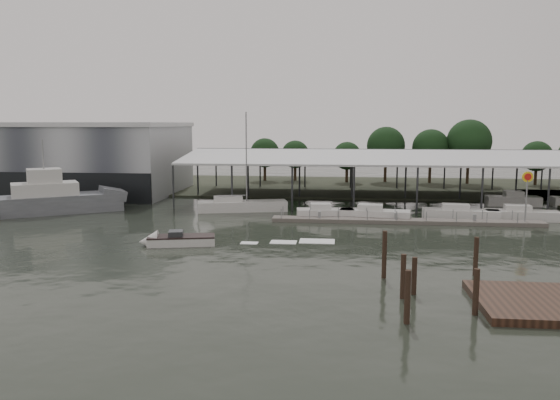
# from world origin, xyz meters

# --- Properties ---
(ground) EXTENTS (200.00, 200.00, 0.00)m
(ground) POSITION_xyz_m (0.00, 0.00, 0.00)
(ground) COLOR #232921
(ground) RESTS_ON ground
(land_strip_far) EXTENTS (140.00, 30.00, 0.30)m
(land_strip_far) POSITION_xyz_m (0.00, 42.00, 0.10)
(land_strip_far) COLOR #363C2D
(land_strip_far) RESTS_ON ground
(land_strip_west) EXTENTS (20.00, 40.00, 0.30)m
(land_strip_west) POSITION_xyz_m (-40.00, 30.00, 0.10)
(land_strip_west) COLOR #363C2D
(land_strip_west) RESTS_ON ground
(storage_warehouse) EXTENTS (24.50, 20.50, 10.50)m
(storage_warehouse) POSITION_xyz_m (-28.00, 29.94, 5.29)
(storage_warehouse) COLOR #A4A9AE
(storage_warehouse) RESTS_ON ground
(covered_boat_shed) EXTENTS (58.24, 24.00, 6.96)m
(covered_boat_shed) POSITION_xyz_m (17.00, 28.00, 6.13)
(covered_boat_shed) COLOR silver
(covered_boat_shed) RESTS_ON ground
(trawler_dock) EXTENTS (3.00, 18.00, 0.50)m
(trawler_dock) POSITION_xyz_m (-30.00, 14.00, 0.25)
(trawler_dock) COLOR #5F5953
(trawler_dock) RESTS_ON ground
(floating_dock) EXTENTS (28.00, 2.00, 1.40)m
(floating_dock) POSITION_xyz_m (15.00, 10.00, 0.20)
(floating_dock) COLOR #5F5953
(floating_dock) RESTS_ON ground
(shell_fuel_sign) EXTENTS (1.10, 0.18, 5.55)m
(shell_fuel_sign) POSITION_xyz_m (27.00, 9.99, 3.93)
(shell_fuel_sign) COLOR gray
(shell_fuel_sign) RESTS_ON ground
(grey_trawler) EXTENTS (15.37, 12.20, 8.84)m
(grey_trawler) POSITION_xyz_m (-24.89, 12.25, 1.58)
(grey_trawler) COLOR slate
(grey_trawler) RESTS_ON ground
(white_sailboat) EXTENTS (10.84, 5.12, 11.88)m
(white_sailboat) POSITION_xyz_m (-3.58, 15.84, 0.64)
(white_sailboat) COLOR silver
(white_sailboat) RESTS_ON ground
(speedboat_underway) EXTENTS (17.18, 5.73, 2.00)m
(speedboat_underway) POSITION_xyz_m (-5.86, -2.85, 0.39)
(speedboat_underway) COLOR silver
(speedboat_underway) RESTS_ON ground
(moored_cruiser_0) EXTENTS (6.43, 2.90, 1.70)m
(moored_cruiser_0) POSITION_xyz_m (6.49, 11.92, 0.61)
(moored_cruiser_0) COLOR silver
(moored_cruiser_0) RESTS_ON ground
(moored_cruiser_1) EXTENTS (7.73, 3.24, 1.70)m
(moored_cruiser_1) POSITION_xyz_m (11.86, 11.82, 0.61)
(moored_cruiser_1) COLOR silver
(moored_cruiser_1) RESTS_ON ground
(moored_cruiser_2) EXTENTS (8.27, 3.13, 1.70)m
(moored_cruiser_2) POSITION_xyz_m (21.16, 13.20, 0.61)
(moored_cruiser_2) COLOR silver
(moored_cruiser_2) RESTS_ON ground
(moored_cruiser_3) EXTENTS (7.66, 2.76, 1.70)m
(moored_cruiser_3) POSITION_xyz_m (27.64, 13.20, 0.61)
(moored_cruiser_3) COLOR silver
(moored_cruiser_3) RESTS_ON ground
(mooring_pilings) EXTENTS (6.60, 10.15, 3.83)m
(mooring_pilings) POSITION_xyz_m (13.35, -14.58, 1.08)
(mooring_pilings) COLOR #36251B
(mooring_pilings) RESTS_ON ground
(horizon_tree_line) EXTENTS (67.09, 8.32, 11.05)m
(horizon_tree_line) POSITION_xyz_m (23.75, 48.03, 5.98)
(horizon_tree_line) COLOR black
(horizon_tree_line) RESTS_ON ground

